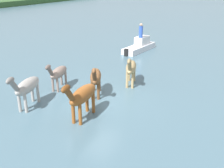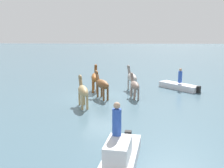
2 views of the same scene
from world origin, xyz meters
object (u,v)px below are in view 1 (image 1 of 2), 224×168
object	(u,v)px
horse_gray_outer	(82,95)
boat_dinghy_port	(140,47)
horse_mid_herd	(96,77)
horse_lead	(27,87)
person_helmsman_aft	(141,31)
horse_dark_mare	(58,73)
horse_chestnut_trailing	(131,68)

from	to	relation	value
horse_gray_outer	boat_dinghy_port	size ratio (longest dim) A/B	0.61
horse_mid_herd	horse_lead	xyz separation A→B (m)	(-2.66, 2.18, 0.03)
horse_gray_outer	person_helmsman_aft	distance (m)	12.49
horse_gray_outer	boat_dinghy_port	bearing A→B (deg)	-173.67
horse_dark_mare	horse_lead	bearing A→B (deg)	-7.90
horse_chestnut_trailing	horse_mid_herd	size ratio (longest dim) A/B	1.04
horse_gray_outer	person_helmsman_aft	xyz separation A→B (m)	(12.31, 2.04, 0.61)
horse_gray_outer	horse_mid_herd	distance (m)	2.53
boat_dinghy_port	horse_chestnut_trailing	bearing A→B (deg)	-154.08
horse_chestnut_trailing	boat_dinghy_port	xyz separation A→B (m)	(7.80, 2.45, -0.74)
horse_chestnut_trailing	person_helmsman_aft	distance (m)	8.02
horse_chestnut_trailing	boat_dinghy_port	bearing A→B (deg)	179.99
horse_mid_herd	person_helmsman_aft	xyz separation A→B (m)	(9.89, 1.31, 0.68)
boat_dinghy_port	horse_gray_outer	bearing A→B (deg)	-161.73
horse_dark_mare	horse_chestnut_trailing	xyz separation A→B (m)	(2.36, -3.34, 0.10)
horse_mid_herd	horse_lead	size ratio (longest dim) A/B	0.93
horse_chestnut_trailing	horse_mid_herd	bearing A→B (deg)	-42.13
horse_dark_mare	boat_dinghy_port	xyz separation A→B (m)	(10.16, -0.89, -0.64)
horse_dark_mare	boat_dinghy_port	distance (m)	10.22
horse_lead	person_helmsman_aft	distance (m)	12.59
person_helmsman_aft	horse_chestnut_trailing	bearing A→B (deg)	-163.00
horse_chestnut_trailing	horse_lead	xyz separation A→B (m)	(-4.90, 3.21, 0.03)
horse_lead	boat_dinghy_port	xyz separation A→B (m)	(12.70, -0.76, -0.76)
horse_mid_herd	horse_gray_outer	bearing A→B (deg)	-9.93
horse_dark_mare	horse_chestnut_trailing	distance (m)	4.09
horse_dark_mare	person_helmsman_aft	size ratio (longest dim) A/B	1.87
horse_dark_mare	boat_dinghy_port	world-z (taller)	horse_dark_mare
horse_lead	person_helmsman_aft	world-z (taller)	person_helmsman_aft
horse_lead	person_helmsman_aft	size ratio (longest dim) A/B	2.11
horse_lead	horse_mid_herd	bearing A→B (deg)	127.41
horse_mid_herd	horse_lead	distance (m)	3.44
boat_dinghy_port	person_helmsman_aft	size ratio (longest dim) A/B	3.58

